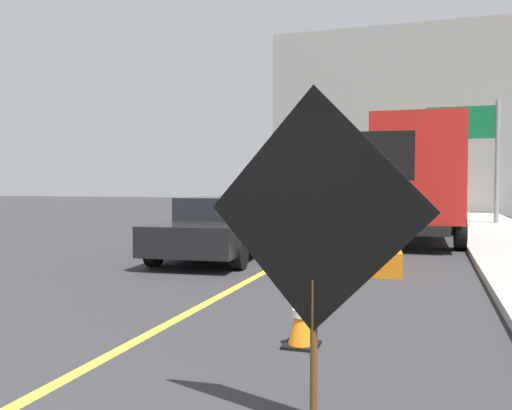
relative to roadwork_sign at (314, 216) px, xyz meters
name	(u,v)px	position (x,y,z in m)	size (l,w,h in m)	color
lane_center_stripe	(202,306)	(-2.24, 3.26, -1.47)	(0.14, 36.00, 0.01)	yellow
roadwork_sign	(314,216)	(0.00, 0.00, 0.00)	(1.59, 0.42, 2.33)	#593819
arrow_board_trailer	(371,246)	(-0.34, 7.07, -0.99)	(1.60, 1.90, 2.70)	orange
box_truck	(417,178)	(0.39, 12.72, 0.38)	(2.52, 6.67, 3.44)	black
pickup_car	(222,227)	(-3.83, 7.99, -0.77)	(2.31, 5.15, 1.38)	black
highway_guide_sign	(476,141)	(2.51, 19.65, 1.95)	(2.79, 0.28, 5.00)	gray
far_building_block	(400,125)	(-1.04, 30.95, 3.85)	(14.54, 6.57, 10.64)	gray
traffic_cone_near_sign	(301,318)	(-0.52, 1.88, -1.17)	(0.36, 0.36, 0.61)	black
traffic_cone_mid_lane	(325,269)	(-0.79, 4.63, -1.10)	(0.36, 0.36, 0.76)	black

